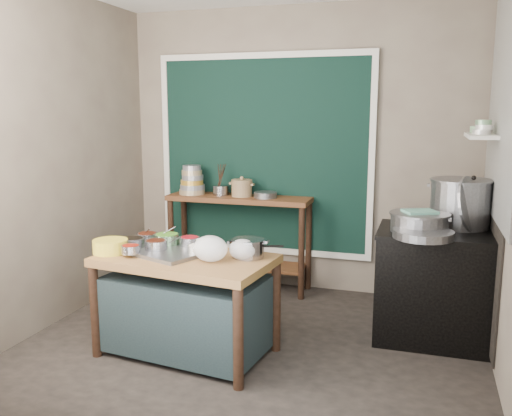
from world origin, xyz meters
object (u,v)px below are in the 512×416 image
(condiment_tray, at_px, (165,250))
(utensil_cup, at_px, (221,190))
(back_counter, at_px, (239,242))
(ceramic_crock, at_px, (242,189))
(stove_block, at_px, (436,287))
(saucepan, at_px, (248,248))
(steamer, at_px, (419,222))
(yellow_basin, at_px, (110,246))
(stock_pot, at_px, (460,203))
(prep_table, at_px, (187,305))

(condiment_tray, distance_m, utensil_cup, 1.56)
(back_counter, height_order, ceramic_crock, ceramic_crock)
(stove_block, relative_size, saucepan, 3.63)
(back_counter, distance_m, steamer, 1.99)
(back_counter, bearing_deg, yellow_basin, -104.89)
(condiment_tray, xyz_separation_m, utensil_cup, (-0.14, 1.53, 0.23))
(yellow_basin, bearing_deg, stove_block, 21.51)
(stock_pot, bearing_deg, condiment_tray, -154.92)
(stove_block, distance_m, steamer, 0.56)
(condiment_tray, bearing_deg, utensil_cup, 95.13)
(condiment_tray, relative_size, utensil_cup, 3.87)
(ceramic_crock, relative_size, steamer, 0.48)
(yellow_basin, height_order, steamer, steamer)
(yellow_basin, distance_m, saucepan, 1.04)
(back_counter, relative_size, condiment_tray, 2.29)
(yellow_basin, xyz_separation_m, ceramic_crock, (0.47, 1.65, 0.22))
(stove_block, xyz_separation_m, steamer, (-0.15, -0.10, 0.53))
(prep_table, height_order, utensil_cup, utensil_cup)
(ceramic_crock, bearing_deg, saucepan, -69.36)
(condiment_tray, xyz_separation_m, stock_pot, (2.11, 0.99, 0.31))
(utensil_cup, bearing_deg, prep_table, -78.11)
(condiment_tray, distance_m, yellow_basin, 0.40)
(yellow_basin, bearing_deg, saucepan, 10.34)
(utensil_cup, relative_size, ceramic_crock, 0.74)
(prep_table, height_order, stove_block, stove_block)
(stove_block, distance_m, stock_pot, 0.69)
(steamer, bearing_deg, prep_table, -154.97)
(condiment_tray, xyz_separation_m, steamer, (1.81, 0.69, 0.19))
(saucepan, xyz_separation_m, stock_pot, (1.47, 0.93, 0.25))
(stove_block, relative_size, stock_pot, 1.83)
(steamer, bearing_deg, back_counter, 154.69)
(prep_table, relative_size, yellow_basin, 4.81)
(back_counter, height_order, saucepan, back_counter)
(ceramic_crock, bearing_deg, stove_block, -21.30)
(utensil_cup, xyz_separation_m, stock_pot, (2.25, -0.55, 0.07))
(saucepan, bearing_deg, yellow_basin, 171.51)
(condiment_tray, bearing_deg, ceramic_crock, 86.58)
(back_counter, relative_size, steamer, 3.14)
(prep_table, xyz_separation_m, condiment_tray, (-0.20, 0.06, 0.39))
(back_counter, bearing_deg, saucepan, -68.33)
(back_counter, distance_m, stock_pot, 2.20)
(back_counter, relative_size, utensil_cup, 8.88)
(condiment_tray, relative_size, yellow_basin, 2.43)
(condiment_tray, relative_size, stock_pot, 1.29)
(stove_block, xyz_separation_m, stock_pot, (0.15, 0.20, 0.65))
(saucepan, height_order, ceramic_crock, ceramic_crock)
(stock_pot, bearing_deg, ceramic_crock, 165.22)
(yellow_basin, height_order, saucepan, saucepan)
(steamer, bearing_deg, yellow_basin, -159.35)
(stove_block, distance_m, utensil_cup, 2.30)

